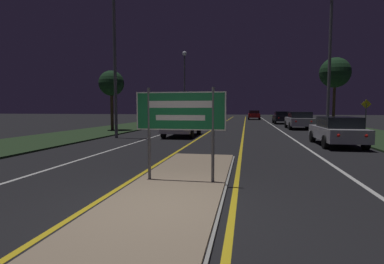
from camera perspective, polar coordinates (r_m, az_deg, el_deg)
ground_plane at (r=5.46m, az=-6.56°, el=-14.71°), size 160.00×160.00×0.00m
median_island at (r=7.16m, az=-2.19°, el=-9.63°), size 2.21×8.29×0.10m
verge_left at (r=27.31m, az=-13.45°, el=0.75°), size 5.00×100.00×0.08m
verge_right at (r=26.23m, az=28.06°, el=0.18°), size 5.00×100.00×0.08m
centre_line_yellow_left at (r=30.11m, az=4.99°, el=1.13°), size 0.12×70.00×0.01m
centre_line_yellow_right at (r=29.98m, az=9.92°, el=1.07°), size 0.12×70.00×0.01m
lane_line_white_left at (r=30.52m, az=-0.45°, el=1.19°), size 0.12×70.00×0.01m
lane_line_white_right at (r=30.10m, az=15.46°, el=0.98°), size 0.12×70.00×0.01m
edge_line_white_left at (r=31.22m, az=-5.87°, el=1.25°), size 0.10×70.00×0.01m
edge_line_white_right at (r=30.51m, az=21.08°, el=0.89°), size 0.10×70.00×0.01m
highway_sign at (r=6.94m, az=-2.24°, el=3.22°), size 2.12×0.07×2.17m
streetlight_left_near at (r=19.14m, az=-14.59°, el=18.48°), size 0.55×0.55×9.94m
streetlight_left_far at (r=38.16m, az=-1.42°, el=10.76°), size 0.56×0.56×8.88m
streetlight_right_near at (r=21.38m, az=24.90°, el=16.90°), size 0.59×0.59×9.64m
car_receding_0 at (r=15.88m, az=25.93°, el=0.24°), size 1.85×4.39×1.39m
car_receding_1 at (r=27.33m, az=19.75°, el=2.17°), size 2.03×4.31×1.49m
car_receding_2 at (r=36.22m, az=16.80°, el=2.73°), size 1.99×4.22×1.43m
car_receding_3 at (r=48.51m, az=11.73°, el=3.26°), size 1.89×4.49×1.45m
car_approaching_0 at (r=19.35m, az=-1.81°, el=1.50°), size 1.91×4.76×1.44m
car_approaching_1 at (r=33.36m, az=2.89°, el=2.73°), size 1.98×4.13×1.38m
warning_sign at (r=22.06m, az=30.21°, el=3.05°), size 0.60×0.06×2.27m
roadside_palm_left at (r=24.44m, az=-15.09°, el=8.85°), size 1.96×1.96×4.64m
roadside_palm_right at (r=30.25m, az=25.59°, el=10.10°), size 2.69×2.69×6.25m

